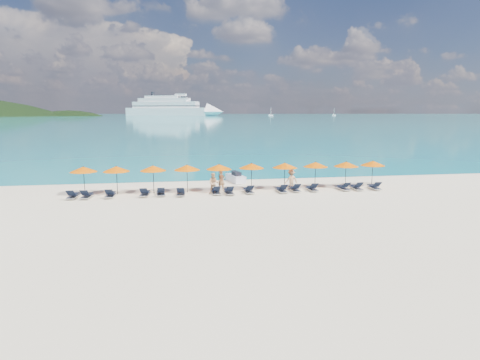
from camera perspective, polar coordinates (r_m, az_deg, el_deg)
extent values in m
plane|color=beige|center=(28.32, 0.96, -3.41)|extent=(1400.00, 1400.00, 0.00)
cube|color=#1FA9B2|center=(687.20, -8.77, 9.10)|extent=(1600.00, 1300.00, 0.01)
ellipsoid|color=black|center=(606.26, -22.98, 5.06)|extent=(162.00, 126.00, 85.50)
cube|color=silver|center=(623.17, -10.31, 9.53)|extent=(125.28, 70.71, 11.49)
cone|color=silver|center=(596.11, -3.55, 9.66)|extent=(33.17, 33.17, 25.28)
cube|color=silver|center=(624.19, -10.53, 10.47)|extent=(100.67, 57.63, 9.19)
cube|color=silver|center=(625.29, -10.75, 11.10)|extent=(78.84, 46.59, 5.75)
cube|color=silver|center=(626.39, -10.96, 11.51)|extent=(54.24, 33.50, 4.02)
cube|color=black|center=(624.17, -10.53, 10.32)|extent=(101.93, 58.33, 1.03)
cube|color=black|center=(624.23, -10.54, 10.68)|extent=(99.42, 56.92, 1.03)
cylinder|color=black|center=(633.36, -12.30, 11.86)|extent=(5.06, 5.06, 6.32)
cube|color=silver|center=(581.13, 4.40, 9.18)|extent=(6.90, 2.30, 1.84)
cylinder|color=silver|center=(581.10, 4.41, 9.77)|extent=(0.41, 0.41, 11.49)
cube|color=silver|center=(633.16, 13.21, 8.98)|extent=(5.60, 1.87, 1.49)
cylinder|color=silver|center=(633.14, 13.23, 9.42)|extent=(0.34, 0.34, 9.34)
cube|color=silver|center=(37.00, -0.64, 0.25)|extent=(1.60, 2.85, 0.62)
cube|color=black|center=(36.73, -0.51, 0.88)|extent=(0.80, 1.22, 0.39)
cylinder|color=black|center=(37.53, -1.02, 1.33)|extent=(0.62, 0.21, 0.07)
imported|color=tan|center=(32.98, -2.64, -0.13)|extent=(0.65, 0.50, 1.59)
imported|color=tan|center=(31.64, -3.76, -0.48)|extent=(0.87, 0.57, 1.68)
imported|color=tan|center=(33.37, 7.28, 0.02)|extent=(1.18, 0.70, 1.71)
cylinder|color=black|center=(33.41, -21.28, -0.13)|extent=(0.05, 0.05, 2.20)
cone|color=#DC5800|center=(33.27, -21.38, 1.43)|extent=(2.10, 2.10, 0.42)
sphere|color=black|center=(33.24, -21.40, 1.81)|extent=(0.08, 0.08, 0.08)
cylinder|color=black|center=(32.76, -17.10, -0.08)|extent=(0.05, 0.05, 2.20)
cone|color=#DC5800|center=(32.62, -17.18, 1.51)|extent=(2.10, 2.10, 0.42)
sphere|color=black|center=(32.59, -17.20, 1.90)|extent=(0.08, 0.08, 0.08)
cylinder|color=black|center=(32.45, -12.20, 0.04)|extent=(0.05, 0.05, 2.20)
cone|color=#DC5800|center=(32.31, -12.26, 1.65)|extent=(2.10, 2.10, 0.42)
sphere|color=black|center=(32.28, -12.28, 2.04)|extent=(0.08, 0.08, 0.08)
cylinder|color=black|center=(32.38, -7.51, 0.16)|extent=(0.05, 0.05, 2.20)
cone|color=#DC5800|center=(32.25, -7.55, 1.78)|extent=(2.10, 2.10, 0.42)
sphere|color=black|center=(32.22, -7.56, 2.16)|extent=(0.08, 0.08, 0.08)
cylinder|color=black|center=(32.54, -2.99, 0.28)|extent=(0.05, 0.05, 2.20)
cone|color=#DC5800|center=(32.41, -3.00, 1.89)|extent=(2.10, 2.10, 0.42)
sphere|color=black|center=(32.38, -3.01, 2.27)|extent=(0.08, 0.08, 0.08)
cylinder|color=black|center=(33.16, 1.64, 0.47)|extent=(0.05, 0.05, 2.20)
cone|color=#DC5800|center=(33.02, 1.65, 2.04)|extent=(2.10, 2.10, 0.42)
sphere|color=black|center=(32.99, 1.65, 2.42)|extent=(0.08, 0.08, 0.08)
cylinder|color=black|center=(33.59, 6.37, 0.53)|extent=(0.05, 0.05, 2.20)
cone|color=#DC5800|center=(33.46, 6.40, 2.09)|extent=(2.10, 2.10, 0.42)
sphere|color=black|center=(33.43, 6.41, 2.46)|extent=(0.08, 0.08, 0.08)
cylinder|color=black|center=(34.56, 10.65, 0.68)|extent=(0.05, 0.05, 2.20)
cone|color=#DC5800|center=(34.43, 10.70, 2.19)|extent=(2.10, 2.10, 0.42)
sphere|color=black|center=(34.40, 10.71, 2.56)|extent=(0.08, 0.08, 0.08)
cylinder|color=black|center=(35.34, 14.79, 0.72)|extent=(0.05, 0.05, 2.20)
cone|color=#DC5800|center=(35.21, 14.85, 2.20)|extent=(2.10, 2.10, 0.42)
sphere|color=black|center=(35.19, 14.87, 2.56)|extent=(0.08, 0.08, 0.08)
cylinder|color=black|center=(36.59, 18.29, 0.85)|extent=(0.05, 0.05, 2.20)
cone|color=#DC5800|center=(36.47, 18.37, 2.28)|extent=(2.10, 2.10, 0.42)
sphere|color=black|center=(36.44, 18.39, 2.62)|extent=(0.08, 0.08, 0.08)
cube|color=silver|center=(32.52, -22.66, -2.20)|extent=(0.68, 1.72, 0.06)
cube|color=black|center=(32.73, -22.57, -1.83)|extent=(0.59, 1.12, 0.04)
cube|color=black|center=(31.93, -22.97, -1.68)|extent=(0.57, 0.56, 0.43)
cube|color=silver|center=(32.22, -20.92, -2.19)|extent=(0.79, 1.75, 0.06)
cube|color=black|center=(32.43, -20.81, -1.82)|extent=(0.66, 1.15, 0.04)
cube|color=black|center=(31.63, -21.27, -1.67)|extent=(0.60, 0.59, 0.43)
cube|color=silver|center=(31.96, -17.95, -2.11)|extent=(0.62, 1.70, 0.06)
cube|color=black|center=(32.17, -17.90, -1.74)|extent=(0.55, 1.10, 0.04)
cube|color=black|center=(31.34, -18.14, -1.58)|extent=(0.55, 0.54, 0.43)
cube|color=silver|center=(31.69, -13.36, -1.99)|extent=(0.77, 1.75, 0.06)
cube|color=black|center=(31.90, -13.29, -1.62)|extent=(0.65, 1.15, 0.04)
cube|color=black|center=(31.08, -13.55, -1.46)|extent=(0.60, 0.58, 0.43)
cube|color=silver|center=(31.66, -11.19, -1.93)|extent=(0.74, 1.74, 0.06)
cube|color=black|center=(31.87, -11.22, -1.56)|extent=(0.63, 1.14, 0.04)
cube|color=black|center=(31.04, -11.18, -1.39)|extent=(0.59, 0.57, 0.43)
cube|color=silver|center=(31.38, -8.41, -1.95)|extent=(0.72, 1.73, 0.06)
cube|color=black|center=(31.60, -8.40, -1.57)|extent=(0.61, 1.13, 0.04)
cube|color=black|center=(30.76, -8.48, -1.41)|extent=(0.58, 0.57, 0.43)
cube|color=silver|center=(31.67, -3.45, -1.75)|extent=(0.67, 1.72, 0.06)
cube|color=black|center=(31.88, -3.51, -1.38)|extent=(0.58, 1.12, 0.04)
cube|color=black|center=(31.06, -3.33, -1.21)|extent=(0.57, 0.55, 0.43)
cube|color=silver|center=(31.56, -1.62, -1.78)|extent=(0.71, 1.73, 0.06)
cube|color=black|center=(31.77, -1.70, -1.41)|extent=(0.61, 1.13, 0.04)
cube|color=black|center=(30.95, -1.44, -1.24)|extent=(0.58, 0.57, 0.43)
cube|color=silver|center=(32.00, 1.19, -1.62)|extent=(0.72, 1.73, 0.06)
cube|color=black|center=(32.21, 1.09, -1.25)|extent=(0.61, 1.13, 0.04)
cube|color=black|center=(31.40, 1.43, -1.08)|extent=(0.58, 0.57, 0.43)
cube|color=silver|center=(32.47, 5.91, -1.50)|extent=(0.68, 1.72, 0.06)
cube|color=black|center=(32.67, 5.79, -1.14)|extent=(0.59, 1.12, 0.04)
cube|color=black|center=(31.87, 6.22, -0.97)|extent=(0.57, 0.56, 0.43)
cube|color=silver|center=(32.92, 7.75, -1.39)|extent=(0.67, 1.72, 0.06)
cube|color=black|center=(33.12, 7.62, -1.03)|extent=(0.58, 1.12, 0.04)
cube|color=black|center=(32.33, 8.08, -0.86)|extent=(0.57, 0.55, 0.43)
cube|color=silver|center=(33.40, 10.18, -1.29)|extent=(0.62, 1.70, 0.06)
cube|color=black|center=(33.60, 10.04, -0.94)|extent=(0.55, 1.10, 0.04)
cube|color=black|center=(32.82, 10.51, -0.77)|extent=(0.55, 0.54, 0.43)
cube|color=silver|center=(34.26, 14.42, -1.17)|extent=(0.79, 1.75, 0.06)
cube|color=black|center=(34.44, 14.23, -0.83)|extent=(0.66, 1.15, 0.04)
cube|color=black|center=(33.72, 14.90, -0.65)|extent=(0.60, 0.59, 0.43)
cube|color=silver|center=(34.70, 16.17, -1.11)|extent=(0.65, 1.71, 0.06)
cube|color=black|center=(34.90, 16.02, -0.78)|extent=(0.57, 1.11, 0.04)
cube|color=black|center=(34.13, 16.58, -0.61)|extent=(0.56, 0.55, 0.43)
cube|color=silver|center=(35.30, 18.54, -1.05)|extent=(0.71, 1.73, 0.06)
cube|color=black|center=(35.50, 18.38, -0.72)|extent=(0.61, 1.13, 0.04)
cube|color=black|center=(34.74, 18.95, -0.56)|extent=(0.58, 0.56, 0.43)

